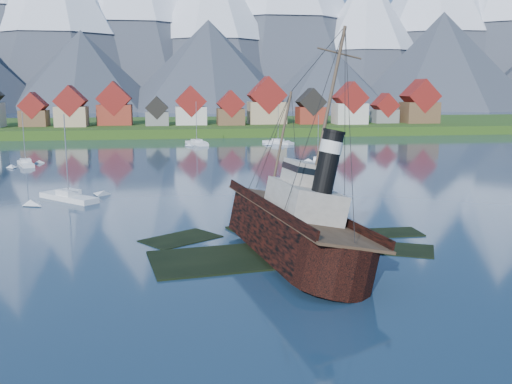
{
  "coord_description": "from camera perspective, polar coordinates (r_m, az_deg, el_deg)",
  "views": [
    {
      "loc": [
        -9.94,
        -54.78,
        16.33
      ],
      "look_at": [
        -0.68,
        6.0,
        5.0
      ],
      "focal_mm": 40.0,
      "sensor_mm": 36.0,
      "label": 1
    }
  ],
  "objects": [
    {
      "name": "tugboat_wreck",
      "position": [
        56.91,
        2.87,
        -3.18
      ],
      "size": [
        6.85,
        29.5,
        23.37
      ],
      "rotation": [
        0.0,
        0.2,
        0.15
      ],
      "color": "black",
      "rests_on": "ground"
    },
    {
      "name": "shoal",
      "position": [
        60.46,
        2.87,
        -5.58
      ],
      "size": [
        31.71,
        21.24,
        1.14
      ],
      "color": "black",
      "rests_on": "ground"
    },
    {
      "name": "sailboat_c",
      "position": [
        130.05,
        -22.03,
        2.58
      ],
      "size": [
        5.42,
        9.41,
        11.85
      ],
      "rotation": [
        0.0,
        0.0,
        0.36
      ],
      "color": "white",
      "rests_on": "ground"
    },
    {
      "name": "shore_bank",
      "position": [
        225.59,
        -6.15,
        6.23
      ],
      "size": [
        600.0,
        80.0,
        3.2
      ],
      "primitive_type": "cube",
      "color": "#254513",
      "rests_on": "ground"
    },
    {
      "name": "ground",
      "position": [
        58.01,
        1.57,
        -5.91
      ],
      "size": [
        1400.0,
        1400.0,
        0.0
      ],
      "primitive_type": "plane",
      "color": "#193047",
      "rests_on": "ground"
    },
    {
      "name": "sailboat_d",
      "position": [
        125.72,
        6.18,
        3.03
      ],
      "size": [
        4.15,
        8.22,
        10.9
      ],
      "rotation": [
        0.0,
        0.0,
        -0.28
      ],
      "color": "white",
      "rests_on": "ground"
    },
    {
      "name": "mountains",
      "position": [
        541.07,
        -8.01,
        18.1
      ],
      "size": [
        965.0,
        340.0,
        205.0
      ],
      "color": "#2D333D",
      "rests_on": "ground"
    },
    {
      "name": "sailboat_f",
      "position": [
        167.72,
        2.22,
        4.93
      ],
      "size": [
        8.19,
        9.95,
        11.98
      ],
      "rotation": [
        0.0,
        0.0,
        0.62
      ],
      "color": "white",
      "rests_on": "ground"
    },
    {
      "name": "seawall",
      "position": [
        187.75,
        -5.61,
        5.4
      ],
      "size": [
        600.0,
        2.5,
        2.0
      ],
      "primitive_type": "cube",
      "color": "#3F3D38",
      "rests_on": "ground"
    },
    {
      "name": "sailboat_a",
      "position": [
        87.93,
        -18.21,
        -0.6
      ],
      "size": [
        9.47,
        9.48,
        13.09
      ],
      "rotation": [
        0.0,
        0.0,
        0.78
      ],
      "color": "white",
      "rests_on": "ground"
    },
    {
      "name": "sailboat_e",
      "position": [
        165.74,
        -5.94,
        4.83
      ],
      "size": [
        6.36,
        11.35,
        12.84
      ],
      "rotation": [
        0.0,
        0.0,
        0.35
      ],
      "color": "white",
      "rests_on": "ground"
    },
    {
      "name": "town",
      "position": [
        208.38,
        -15.19,
        8.06
      ],
      "size": [
        250.96,
        16.69,
        17.3
      ],
      "color": "maroon",
      "rests_on": "ground"
    }
  ]
}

